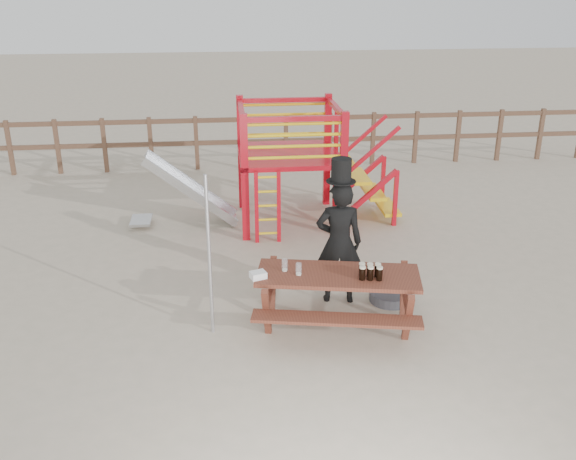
% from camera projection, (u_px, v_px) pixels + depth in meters
% --- Properties ---
extents(ground, '(60.00, 60.00, 0.00)m').
position_uv_depth(ground, '(304.00, 322.00, 8.14)').
color(ground, '#B8A68F').
rests_on(ground, ground).
extents(back_fence, '(15.09, 0.09, 1.20)m').
position_uv_depth(back_fence, '(264.00, 135.00, 14.33)').
color(back_fence, brown).
rests_on(back_fence, ground).
extents(playground_fort, '(4.71, 1.84, 2.10)m').
position_uv_depth(playground_fort, '(285.00, 163.00, 11.06)').
color(playground_fort, red).
rests_on(playground_fort, ground).
extents(picnic_table, '(2.18, 1.70, 0.76)m').
position_uv_depth(picnic_table, '(337.00, 294.00, 7.81)').
color(picnic_table, brown).
rests_on(picnic_table, ground).
extents(man_with_hat, '(0.65, 0.47, 1.98)m').
position_uv_depth(man_with_hat, '(339.00, 239.00, 8.36)').
color(man_with_hat, black).
rests_on(man_with_hat, ground).
extents(metal_pole, '(0.04, 0.04, 2.03)m').
position_uv_depth(metal_pole, '(209.00, 257.00, 7.54)').
color(metal_pole, '#B2B2B7').
rests_on(metal_pole, ground).
extents(parasol_base, '(0.57, 0.57, 0.24)m').
position_uv_depth(parasol_base, '(390.00, 296.00, 8.65)').
color(parasol_base, '#3A3A3F').
rests_on(parasol_base, ground).
extents(paper_bag, '(0.22, 0.19, 0.08)m').
position_uv_depth(paper_bag, '(258.00, 275.00, 7.58)').
color(paper_bag, white).
rests_on(paper_bag, picnic_table).
extents(stout_pints, '(0.27, 0.20, 0.17)m').
position_uv_depth(stout_pints, '(370.00, 272.00, 7.56)').
color(stout_pints, black).
rests_on(stout_pints, picnic_table).
extents(empty_glasses, '(0.23, 0.20, 0.15)m').
position_uv_depth(empty_glasses, '(292.00, 268.00, 7.70)').
color(empty_glasses, silver).
rests_on(empty_glasses, picnic_table).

